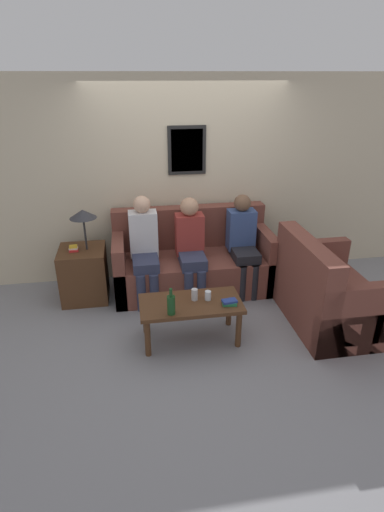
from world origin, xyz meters
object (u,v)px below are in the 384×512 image
(person_left, at_px, (144,246))
(couch_side, at_px, (327,295))
(coffee_table, at_px, (191,308))
(wine_bottle, at_px, (171,304))
(drinking_glass, at_px, (208,295))
(person_right, at_px, (243,240))
(couch_main, at_px, (192,262))
(person_middle, at_px, (191,244))

(person_left, bearing_deg, couch_side, -25.29)
(coffee_table, bearing_deg, wine_bottle, -140.45)
(wine_bottle, bearing_deg, couch_side, 8.28)
(coffee_table, xyz_separation_m, person_left, (-0.41, 0.99, 0.31))
(wine_bottle, xyz_separation_m, person_left, (-0.19, 1.17, 0.13))
(coffee_table, xyz_separation_m, drinking_glass, (0.18, 0.02, 0.12))
(person_right, bearing_deg, couch_main, 166.73)
(person_left, relative_size, person_right, 1.03)
(coffee_table, xyz_separation_m, person_middle, (0.16, 0.96, 0.30))
(person_left, xyz_separation_m, person_right, (1.23, 0.01, -0.02))
(couch_side, bearing_deg, coffee_table, 92.78)
(person_left, bearing_deg, drinking_glass, -58.75)
(drinking_glass, bearing_deg, couch_main, 88.89)
(couch_side, bearing_deg, wine_bottle, 98.28)
(coffee_table, distance_m, person_middle, 1.02)
(couch_main, xyz_separation_m, couch_side, (1.33, -1.07, 0.00))
(couch_main, xyz_separation_m, coffee_table, (-0.21, -1.15, 0.04))
(coffee_table, distance_m, person_left, 1.12)
(wine_bottle, bearing_deg, couch_main, 72.29)
(couch_side, height_order, wine_bottle, couch_side)
(couch_side, distance_m, person_right, 1.21)
(coffee_table, bearing_deg, couch_main, 79.86)
(person_middle, height_order, person_right, person_middle)
(couch_main, height_order, person_right, person_right)
(coffee_table, relative_size, person_right, 0.85)
(person_right, bearing_deg, drinking_glass, -123.21)
(person_left, bearing_deg, person_middle, -3.11)
(person_left, distance_m, person_right, 1.23)
(person_left, relative_size, person_middle, 1.03)
(drinking_glass, distance_m, person_middle, 0.96)
(couch_main, height_order, person_middle, person_middle)
(couch_main, xyz_separation_m, wine_bottle, (-0.42, -1.33, 0.21))
(couch_main, distance_m, wine_bottle, 1.41)
(drinking_glass, bearing_deg, person_middle, 91.60)
(couch_side, relative_size, person_left, 0.98)
(person_right, bearing_deg, person_middle, -176.49)
(person_right, bearing_deg, coffee_table, -129.49)
(wine_bottle, relative_size, person_right, 0.23)
(drinking_glass, height_order, person_left, person_left)
(wine_bottle, relative_size, person_middle, 0.22)
(person_middle, bearing_deg, wine_bottle, -108.24)
(person_middle, bearing_deg, couch_main, 75.55)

